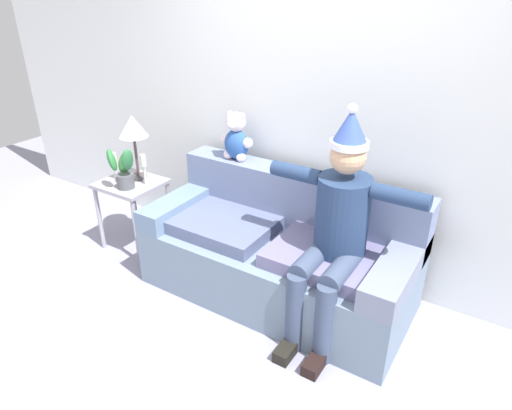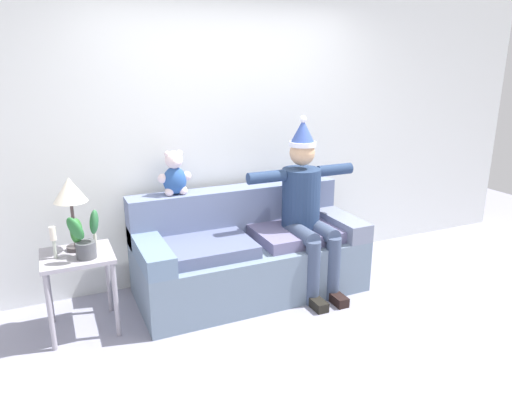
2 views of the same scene
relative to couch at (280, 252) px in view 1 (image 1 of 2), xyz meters
name	(u,v)px [view 1 (image 1 of 2)]	position (x,y,z in m)	size (l,w,h in m)	color
ground_plane	(194,378)	(0.00, -1.03, -0.35)	(10.00, 10.00, 0.00)	#8E8EA3
back_wall	(318,103)	(0.00, 0.52, 1.00)	(7.00, 0.10, 2.70)	silver
couch	(280,252)	(0.00, 0.00, 0.00)	(1.96, 0.87, 0.89)	slate
person_seated	(336,227)	(0.48, -0.17, 0.44)	(1.02, 0.77, 1.54)	navy
teddy_bear	(236,138)	(-0.56, 0.26, 0.71)	(0.29, 0.17, 0.38)	#2B539C
side_table	(132,193)	(-1.41, -0.10, 0.16)	(0.51, 0.47, 0.62)	#A19CA8
table_lamp	(133,129)	(-1.41, -0.01, 0.71)	(0.24, 0.24, 0.56)	#464042
potted_plant	(123,169)	(-1.36, -0.20, 0.43)	(0.27, 0.27, 0.36)	#505257
candle_tall	(115,162)	(-1.55, -0.12, 0.43)	(0.04, 0.04, 0.24)	beige
candle_short	(144,165)	(-1.27, -0.06, 0.44)	(0.04, 0.04, 0.26)	beige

